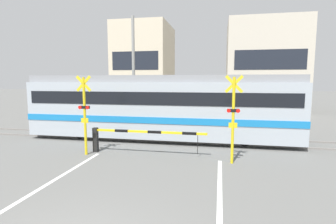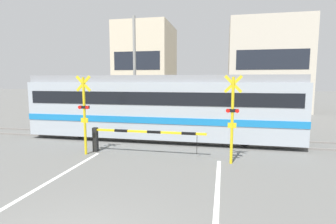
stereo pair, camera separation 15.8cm
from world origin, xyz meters
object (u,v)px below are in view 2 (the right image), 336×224
(crossing_barrier_near, at_px, (127,135))
(crossing_signal_right, at_px, (232,115))
(crossing_barrier_far, at_px, (201,119))
(pedestrian, at_px, (200,110))
(crossing_signal_left, at_px, (84,111))
(commuter_train, at_px, (161,105))

(crossing_barrier_near, distance_m, crossing_signal_right, 4.59)
(crossing_barrier_near, relative_size, crossing_barrier_far, 1.00)
(pedestrian, bearing_deg, crossing_signal_right, -77.27)
(crossing_barrier_far, bearing_deg, crossing_signal_right, -74.86)
(crossing_barrier_far, distance_m, crossing_signal_right, 6.54)
(crossing_barrier_far, bearing_deg, crossing_signal_left, -125.46)
(commuter_train, distance_m, crossing_barrier_near, 3.35)
(commuter_train, relative_size, crossing_barrier_far, 2.80)
(pedestrian, bearing_deg, crossing_barrier_far, -83.72)
(crossing_signal_right, distance_m, pedestrian, 8.90)
(crossing_signal_right, bearing_deg, crossing_barrier_near, 173.47)
(crossing_barrier_near, height_order, crossing_signal_left, crossing_signal_left)
(crossing_signal_right, bearing_deg, pedestrian, 102.73)
(commuter_train, relative_size, crossing_signal_right, 4.17)
(crossing_barrier_far, xyz_separation_m, crossing_signal_right, (1.69, -6.23, 1.07))
(commuter_train, xyz_separation_m, crossing_signal_left, (-2.47, -3.59, 0.03))
(commuter_train, xyz_separation_m, pedestrian, (1.70, 5.05, -0.80))
(crossing_barrier_near, height_order, crossing_signal_right, crossing_signal_right)
(commuter_train, height_order, crossing_signal_left, commuter_train)
(crossing_barrier_near, bearing_deg, crossing_signal_right, -6.53)
(crossing_signal_left, distance_m, pedestrian, 9.63)
(crossing_barrier_near, bearing_deg, crossing_signal_left, -163.24)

